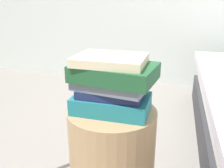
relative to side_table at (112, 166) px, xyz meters
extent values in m
cylinder|color=tan|center=(0.00, 0.00, 0.00)|extent=(0.35, 0.35, 0.53)
cube|color=#1E727F|center=(0.00, -0.01, 0.29)|extent=(0.29, 0.19, 0.06)
cube|color=#19234C|center=(0.00, 0.01, 0.34)|extent=(0.24, 0.19, 0.03)
cube|color=slate|center=(0.00, -0.01, 0.37)|extent=(0.29, 0.20, 0.03)
cube|color=#1E512D|center=(0.01, 0.00, 0.42)|extent=(0.32, 0.24, 0.06)
cube|color=beige|center=(-0.01, 0.00, 0.46)|extent=(0.26, 0.20, 0.03)
camera|label=1|loc=(0.27, -0.85, 0.68)|focal=40.24mm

